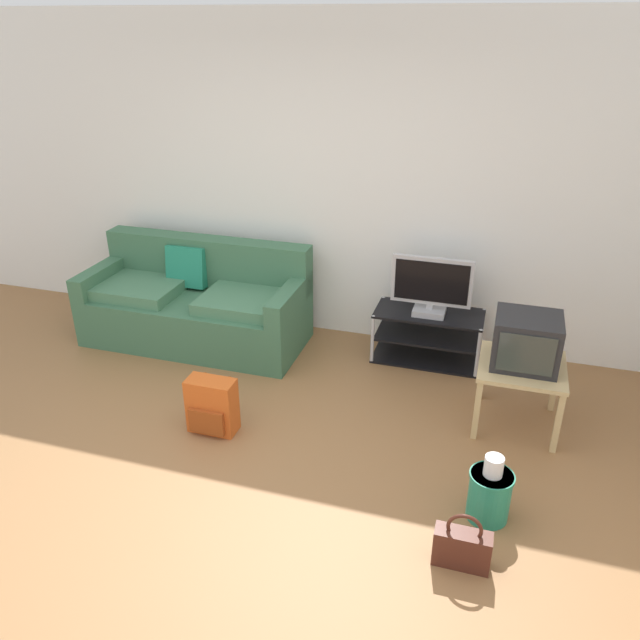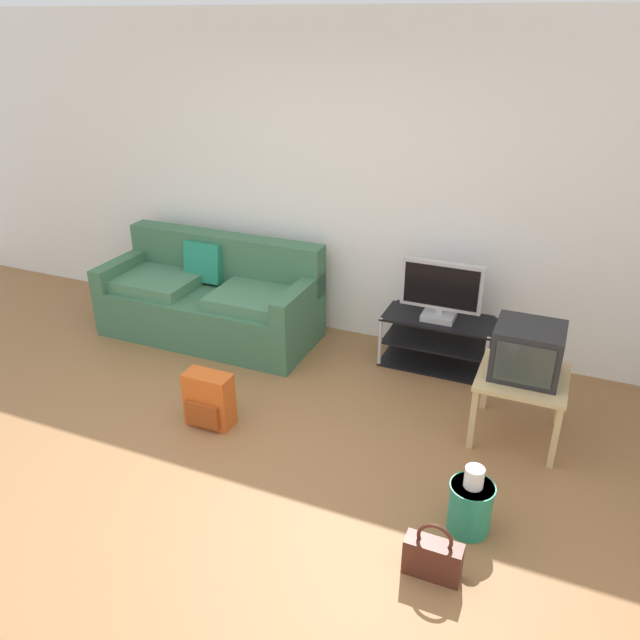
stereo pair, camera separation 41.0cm
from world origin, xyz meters
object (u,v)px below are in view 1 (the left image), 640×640
(couch, at_px, (197,305))
(tv_stand, at_px, (427,336))
(side_table, at_px, (521,373))
(backpack, at_px, (212,406))
(flat_tv, at_px, (431,287))
(cleaning_bucket, at_px, (490,492))
(crt_tv, at_px, (526,341))
(handbag, at_px, (462,547))

(couch, distance_m, tv_stand, 2.02)
(couch, xyz_separation_m, side_table, (2.75, -0.54, 0.08))
(side_table, height_order, backpack, side_table)
(flat_tv, height_order, cleaning_bucket, flat_tv)
(couch, xyz_separation_m, backpack, (0.73, -1.24, -0.13))
(tv_stand, height_order, backpack, tv_stand)
(crt_tv, bearing_deg, couch, 169.27)
(couch, bearing_deg, cleaning_bucket, -30.51)
(backpack, bearing_deg, handbag, -19.80)
(flat_tv, height_order, side_table, flat_tv)
(backpack, bearing_deg, cleaning_bucket, -7.30)
(side_table, relative_size, handbag, 1.70)
(flat_tv, bearing_deg, backpack, -131.80)
(cleaning_bucket, bearing_deg, crt_tv, 83.05)
(couch, height_order, tv_stand, couch)
(flat_tv, bearing_deg, tv_stand, 90.00)
(side_table, bearing_deg, handbag, -99.48)
(crt_tv, bearing_deg, backpack, -160.39)
(handbag, bearing_deg, cleaning_bucket, 74.61)
(couch, relative_size, crt_tv, 4.42)
(backpack, distance_m, handbag, 1.91)
(flat_tv, relative_size, crt_tv, 1.49)
(flat_tv, bearing_deg, side_table, -44.56)
(tv_stand, distance_m, cleaning_bucket, 1.86)
(couch, bearing_deg, handbag, -37.78)
(couch, bearing_deg, backpack, -59.31)
(tv_stand, bearing_deg, cleaning_bucket, -70.79)
(crt_tv, distance_m, backpack, 2.18)
(tv_stand, relative_size, handbag, 2.59)
(couch, height_order, side_table, couch)
(handbag, bearing_deg, side_table, 80.52)
(tv_stand, distance_m, side_table, 1.07)
(couch, relative_size, cleaning_bucket, 4.50)
(flat_tv, relative_size, handbag, 1.89)
(side_table, xyz_separation_m, crt_tv, (-0.00, 0.02, 0.24))
(couch, bearing_deg, flat_tv, 5.38)
(tv_stand, height_order, crt_tv, crt_tv)
(flat_tv, relative_size, backpack, 1.62)
(tv_stand, relative_size, backpack, 2.21)
(couch, xyz_separation_m, crt_tv, (2.75, -0.52, 0.33))
(flat_tv, distance_m, backpack, 1.97)
(flat_tv, xyz_separation_m, cleaning_bucket, (0.61, -1.73, -0.49))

